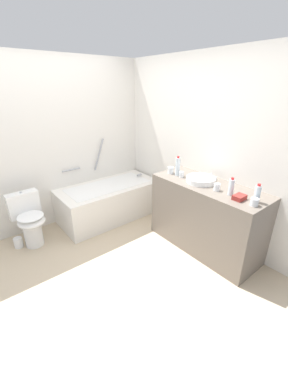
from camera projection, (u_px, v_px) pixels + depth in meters
The scene contains 17 objects.
ground_plane at pixel (100, 268), 2.86m from camera, with size 4.18×4.18×0.00m, color #C1AD8E.
wall_back_tiled at pixel (44, 147), 3.39m from camera, with size 3.58×0.10×2.39m, color silver.
wall_right_mirror at pixel (198, 148), 3.32m from camera, with size 0.10×3.16×2.39m, color silver.
bathtub at pixel (109, 200), 3.89m from camera, with size 1.58×0.76×1.22m.
toilet at pixel (29, 220), 3.17m from camera, with size 0.40×0.48×0.73m.
vanity_counter at pixel (205, 217), 3.08m from camera, with size 0.58×1.44×0.89m, color #6B6056.
sink_basin at pixel (201, 180), 2.96m from camera, with size 0.36×0.36×0.07m, color white.
sink_faucet at pixel (211, 176), 3.09m from camera, with size 0.10×0.15×0.07m.
water_bottle_0 at pixel (178, 167), 3.15m from camera, with size 0.06×0.06×0.26m.
water_bottle_1 at pixel (257, 194), 2.43m from camera, with size 0.06×0.06×0.20m.
water_bottle_2 at pixel (231, 187), 2.60m from camera, with size 0.06×0.06×0.20m.
drinking_glass_0 at pixel (254, 202), 2.38m from camera, with size 0.08×0.08×0.08m, color white.
drinking_glass_1 at pixel (217, 187), 2.73m from camera, with size 0.07×0.07×0.08m, color white.
drinking_glass_2 at pixel (171, 170), 3.26m from camera, with size 0.08×0.08×0.09m, color white.
drinking_glass_3 at pixel (181, 174), 3.13m from camera, with size 0.06×0.06×0.08m, color white.
amenity_basket at pixel (239, 197), 2.52m from camera, with size 0.14×0.10×0.05m, color maroon.
toilet_paper_roll at pixel (18, 243), 3.21m from camera, with size 0.11×0.11×0.14m, color white.
Camera 1 is at (-1.00, -2.08, 1.99)m, focal length 22.46 mm.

